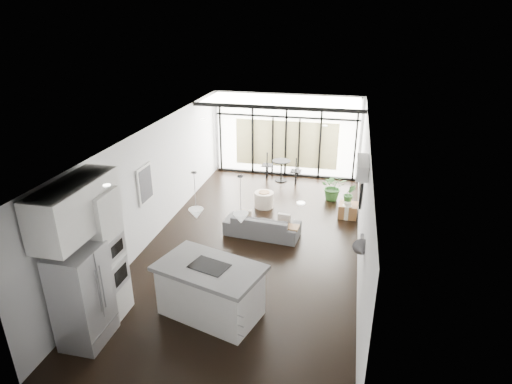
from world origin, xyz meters
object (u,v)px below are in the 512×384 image
at_px(milk_can, 347,210).
at_px(pouf, 264,200).
at_px(island, 210,290).
at_px(sofa, 262,222).
at_px(console_bench, 273,231).
at_px(fridge, 82,297).
at_px(tv, 361,188).

bearing_deg(milk_can, pouf, 173.63).
height_order(island, sofa, island).
bearing_deg(sofa, console_bench, 159.60).
relative_size(island, fridge, 1.08).
distance_m(sofa, tv, 2.57).
xyz_separation_m(console_bench, tv, (2.04, 0.66, 1.09)).
relative_size(fridge, pouf, 3.15).
relative_size(fridge, console_bench, 1.36).
distance_m(console_bench, tv, 2.41).
xyz_separation_m(island, sofa, (0.30, 3.23, -0.15)).
distance_m(console_bench, milk_can, 2.36).
height_order(island, console_bench, island).
bearing_deg(tv, island, -125.19).
bearing_deg(pouf, console_bench, -71.76).
bearing_deg(island, tv, 71.25).
distance_m(milk_can, tv, 1.41).
bearing_deg(island, milk_can, 79.47).
relative_size(fridge, milk_can, 3.58).
xyz_separation_m(fridge, tv, (4.49, 4.85, 0.42)).
distance_m(fridge, pouf, 6.33).
distance_m(island, pouf, 4.92).
distance_m(sofa, milk_can, 2.51).
bearing_deg(island, console_bench, 95.47).
xyz_separation_m(fridge, sofa, (2.15, 4.34, -0.51)).
bearing_deg(sofa, fridge, 68.97).
height_order(pouf, tv, tv).
bearing_deg(console_bench, milk_can, 45.77).
xyz_separation_m(fridge, milk_can, (4.21, 5.75, -0.63)).
xyz_separation_m(island, pouf, (-0.00, 4.91, -0.30)).
bearing_deg(tv, pouf, 156.18).
relative_size(console_bench, milk_can, 2.63).
distance_m(fridge, console_bench, 4.90).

